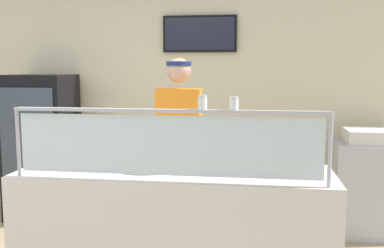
# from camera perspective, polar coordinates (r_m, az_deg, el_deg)

# --- Properties ---
(shop_rear_unit) EXTENTS (6.63, 0.13, 2.70)m
(shop_rear_unit) POSITION_cam_1_polar(r_m,az_deg,el_deg) (5.12, 1.81, 3.64)
(shop_rear_unit) COLOR beige
(shop_rear_unit) RESTS_ON ground
(serving_counter) EXTENTS (2.23, 0.71, 0.95)m
(serving_counter) POSITION_cam_1_polar(r_m,az_deg,el_deg) (3.35, -2.17, -13.91)
(serving_counter) COLOR silver
(serving_counter) RESTS_ON ground
(sneeze_guard) EXTENTS (2.06, 0.06, 0.47)m
(sneeze_guard) POSITION_cam_1_polar(r_m,az_deg,el_deg) (2.86, -3.31, -1.57)
(sneeze_guard) COLOR #B2B5BC
(sneeze_guard) RESTS_ON serving_counter
(pizza_tray) EXTENTS (0.52, 0.52, 0.04)m
(pizza_tray) POSITION_cam_1_polar(r_m,az_deg,el_deg) (3.32, -5.66, -5.21)
(pizza_tray) COLOR #9EA0A8
(pizza_tray) RESTS_ON serving_counter
(pizza_server) EXTENTS (0.15, 0.29, 0.01)m
(pizza_server) POSITION_cam_1_polar(r_m,az_deg,el_deg) (3.30, -5.57, -4.92)
(pizza_server) COLOR #ADAFB7
(pizza_server) RESTS_ON pizza_tray
(parmesan_shaker) EXTENTS (0.06, 0.06, 0.09)m
(parmesan_shaker) POSITION_cam_1_polar(r_m,az_deg,el_deg) (2.80, 1.34, 2.65)
(parmesan_shaker) COLOR white
(parmesan_shaker) RESTS_ON sneeze_guard
(pepper_flake_shaker) EXTENTS (0.06, 0.06, 0.08)m
(pepper_flake_shaker) POSITION_cam_1_polar(r_m,az_deg,el_deg) (2.78, 5.36, 2.53)
(pepper_flake_shaker) COLOR white
(pepper_flake_shaker) RESTS_ON sneeze_guard
(worker_figure) EXTENTS (0.41, 0.50, 1.76)m
(worker_figure) POSITION_cam_1_polar(r_m,az_deg,el_deg) (3.88, -1.60, -2.77)
(worker_figure) COLOR #23232D
(worker_figure) RESTS_ON ground
(drink_fridge) EXTENTS (0.69, 0.62, 1.60)m
(drink_fridge) POSITION_cam_1_polar(r_m,az_deg,el_deg) (5.28, -18.62, -2.73)
(drink_fridge) COLOR black
(drink_fridge) RESTS_ON ground
(prep_shelf) EXTENTS (0.70, 0.55, 0.94)m
(prep_shelf) POSITION_cam_1_polar(r_m,az_deg,el_deg) (4.88, 21.50, -7.65)
(prep_shelf) COLOR #B7BABF
(prep_shelf) RESTS_ON ground
(pizza_box_stack) EXTENTS (0.50, 0.50, 0.13)m
(pizza_box_stack) POSITION_cam_1_polar(r_m,az_deg,el_deg) (4.77, 21.73, -1.43)
(pizza_box_stack) COLOR silver
(pizza_box_stack) RESTS_ON prep_shelf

